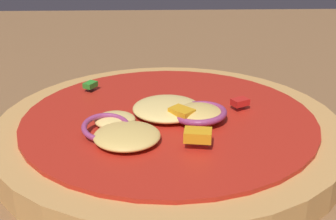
% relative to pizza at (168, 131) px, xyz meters
% --- Properties ---
extents(dining_table, '(1.30, 1.02, 0.03)m').
position_rel_pizza_xyz_m(dining_table, '(0.03, 0.01, -0.03)').
color(dining_table, brown).
rests_on(dining_table, ground).
extents(pizza, '(0.26, 0.26, 0.04)m').
position_rel_pizza_xyz_m(pizza, '(0.00, 0.00, 0.00)').
color(pizza, tan).
rests_on(pizza, dining_table).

